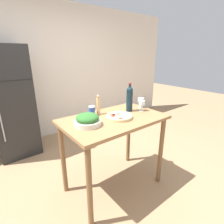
% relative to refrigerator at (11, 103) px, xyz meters
% --- Properties ---
extents(ground_plane, '(14.00, 14.00, 0.00)m').
position_rel_refrigerator_xyz_m(ground_plane, '(0.78, -1.69, -0.89)').
color(ground_plane, '#9E7A56').
extents(wall_back, '(6.40, 0.06, 2.60)m').
position_rel_refrigerator_xyz_m(wall_back, '(0.78, 0.36, 0.41)').
color(wall_back, silver).
rests_on(wall_back, ground_plane).
extents(refrigerator, '(0.61, 0.65, 1.79)m').
position_rel_refrigerator_xyz_m(refrigerator, '(0.00, 0.00, 0.00)').
color(refrigerator, black).
rests_on(refrigerator, ground_plane).
extents(prep_counter, '(1.19, 0.73, 0.96)m').
position_rel_refrigerator_xyz_m(prep_counter, '(0.78, -1.69, -0.09)').
color(prep_counter, olive).
rests_on(prep_counter, ground_plane).
extents(wine_bottle, '(0.08, 0.08, 0.36)m').
position_rel_refrigerator_xyz_m(wine_bottle, '(1.09, -1.62, 0.23)').
color(wine_bottle, '#142833').
rests_on(wine_bottle, prep_counter).
extents(wine_glass_near, '(0.08, 0.08, 0.14)m').
position_rel_refrigerator_xyz_m(wine_glass_near, '(1.22, -1.71, 0.16)').
color(wine_glass_near, silver).
rests_on(wine_glass_near, prep_counter).
extents(wine_glass_far, '(0.08, 0.08, 0.14)m').
position_rel_refrigerator_xyz_m(wine_glass_far, '(1.32, -1.61, 0.16)').
color(wine_glass_far, silver).
rests_on(wine_glass_far, prep_counter).
extents(pepper_mill, '(0.05, 0.05, 0.24)m').
position_rel_refrigerator_xyz_m(pepper_mill, '(0.71, -1.48, 0.18)').
color(pepper_mill, tan).
rests_on(pepper_mill, prep_counter).
extents(salad_bowl, '(0.28, 0.28, 0.13)m').
position_rel_refrigerator_xyz_m(salad_bowl, '(0.44, -1.69, 0.12)').
color(salad_bowl, silver).
rests_on(salad_bowl, prep_counter).
extents(homemade_pizza, '(0.31, 0.31, 0.04)m').
position_rel_refrigerator_xyz_m(homemade_pizza, '(0.83, -1.73, 0.08)').
color(homemade_pizza, '#DBC189').
rests_on(homemade_pizza, prep_counter).
extents(salt_canister, '(0.07, 0.07, 0.12)m').
position_rel_refrigerator_xyz_m(salt_canister, '(0.62, -1.47, 0.12)').
color(salt_canister, '#284CA3').
rests_on(salt_canister, prep_counter).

